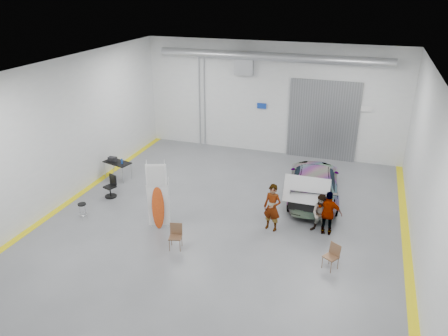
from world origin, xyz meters
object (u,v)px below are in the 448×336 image
(shop_stool, at_px, (83,211))
(office_chair, at_px, (111,187))
(person_c, at_px, (328,213))
(sedan_car, at_px, (314,182))
(folding_chair_near, at_px, (176,241))
(person_b, at_px, (321,214))
(person_a, at_px, (272,207))
(work_table, at_px, (116,162))
(folding_chair_far, at_px, (330,261))
(surfboard_display, at_px, (156,201))

(shop_stool, distance_m, office_chair, 2.09)
(office_chair, bearing_deg, person_c, 18.52)
(sedan_car, xyz_separation_m, folding_chair_near, (-4.07, -5.60, -0.46))
(person_b, distance_m, shop_stool, 9.35)
(person_a, bearing_deg, office_chair, -171.07)
(person_b, bearing_deg, shop_stool, -157.48)
(person_c, distance_m, work_table, 10.37)
(person_a, relative_size, person_c, 1.08)
(person_a, xyz_separation_m, shop_stool, (-7.34, -1.60, -0.60))
(shop_stool, bearing_deg, office_chair, 90.18)
(shop_stool, bearing_deg, person_c, 11.71)
(folding_chair_near, bearing_deg, person_a, 25.17)
(folding_chair_near, xyz_separation_m, shop_stool, (-4.40, 0.77, 0.05))
(sedan_car, xyz_separation_m, person_b, (0.67, -2.89, 0.04))
(person_b, bearing_deg, work_table, 179.36)
(person_b, relative_size, work_table, 1.08)
(person_a, relative_size, shop_stool, 2.78)
(person_c, height_order, folding_chair_near, person_c)
(work_table, bearing_deg, folding_chair_far, -21.43)
(office_chair, bearing_deg, sedan_car, 37.36)
(folding_chair_near, bearing_deg, person_b, 16.06)
(person_b, distance_m, office_chair, 9.15)
(work_table, relative_size, office_chair, 1.47)
(person_c, distance_m, folding_chair_far, 2.28)
(person_a, height_order, person_c, person_a)
(person_a, bearing_deg, shop_stool, -154.99)
(person_a, height_order, work_table, person_a)
(sedan_car, distance_m, folding_chair_far, 5.25)
(person_c, xyz_separation_m, folding_chair_far, (0.35, -2.18, -0.60))
(person_b, distance_m, folding_chair_near, 5.48)
(folding_chair_near, height_order, work_table, work_table)
(person_b, height_order, work_table, person_b)
(surfboard_display, distance_m, office_chair, 3.65)
(sedan_car, bearing_deg, office_chair, 11.50)
(person_c, relative_size, shop_stool, 2.59)
(person_a, xyz_separation_m, person_b, (1.80, 0.34, -0.15))
(person_c, xyz_separation_m, work_table, (-10.19, 1.96, -0.04))
(folding_chair_far, bearing_deg, shop_stool, -148.26)
(sedan_car, bearing_deg, work_table, -0.73)
(person_b, height_order, folding_chair_far, person_b)
(folding_chair_near, bearing_deg, work_table, 124.38)
(surfboard_display, bearing_deg, work_table, 118.37)
(sedan_car, relative_size, person_a, 2.76)
(folding_chair_far, height_order, work_table, work_table)
(surfboard_display, height_order, shop_stool, surfboard_display)
(work_table, bearing_deg, surfboard_display, -42.28)
(person_b, relative_size, person_c, 0.90)
(person_b, relative_size, office_chair, 1.59)
(person_c, bearing_deg, person_b, 0.67)
(folding_chair_far, bearing_deg, person_a, 175.68)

